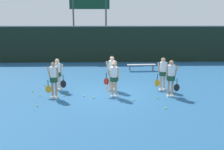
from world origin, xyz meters
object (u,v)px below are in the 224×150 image
at_px(tennis_ball_2, 37,106).
at_px(tennis_ball_6, 134,100).
at_px(player_5, 163,71).
at_px(tennis_ball_8, 94,97).
at_px(scoreboard, 90,8).
at_px(tennis_ball_11, 64,96).
at_px(player_0, 54,77).
at_px(player_1, 114,76).
at_px(player_3, 58,72).
at_px(tennis_ball_9, 84,96).
at_px(tennis_ball_5, 40,96).
at_px(tennis_ball_1, 159,85).
at_px(tennis_ball_7, 158,98).
at_px(tennis_ball_3, 32,91).
at_px(player_4, 112,70).
at_px(tennis_ball_4, 165,108).
at_px(player_2, 171,75).
at_px(tennis_ball_0, 62,87).
at_px(bench_courtside, 141,65).
at_px(tennis_ball_10, 44,85).

relative_size(tennis_ball_2, tennis_ball_6, 1.08).
relative_size(player_5, tennis_ball_8, 24.02).
height_order(scoreboard, tennis_ball_11, scoreboard).
bearing_deg(player_0, player_1, 11.81).
xyz_separation_m(player_1, player_3, (-2.80, 1.24, -0.04)).
bearing_deg(player_3, tennis_ball_9, -31.58).
bearing_deg(player_0, tennis_ball_5, 168.03).
bearing_deg(tennis_ball_2, tennis_ball_5, 99.93).
height_order(tennis_ball_1, tennis_ball_7, tennis_ball_1).
height_order(tennis_ball_3, tennis_ball_6, tennis_ball_3).
bearing_deg(tennis_ball_3, player_1, -12.94).
relative_size(player_4, tennis_ball_4, 25.74).
bearing_deg(player_2, player_5, 98.87).
relative_size(player_2, tennis_ball_7, 26.89).
relative_size(tennis_ball_0, tennis_ball_3, 0.98).
xyz_separation_m(tennis_ball_1, tennis_ball_3, (-6.63, -1.10, -0.00)).
bearing_deg(player_2, player_3, 168.05).
height_order(player_2, tennis_ball_0, player_2).
bearing_deg(tennis_ball_7, tennis_ball_5, 174.78).
relative_size(bench_courtside, tennis_ball_9, 30.19).
relative_size(tennis_ball_1, tennis_ball_11, 1.06).
xyz_separation_m(tennis_ball_6, tennis_ball_10, (-4.61, 2.71, 0.00)).
distance_m(tennis_ball_0, tennis_ball_4, 5.90).
distance_m(player_1, player_3, 3.06).
bearing_deg(scoreboard, player_2, -68.90).
relative_size(bench_courtside, tennis_ball_11, 29.87).
distance_m(player_4, tennis_ball_1, 2.94).
relative_size(tennis_ball_5, tennis_ball_6, 1.09).
relative_size(tennis_ball_2, tennis_ball_3, 1.03).
height_order(tennis_ball_5, tennis_ball_8, same).
bearing_deg(tennis_ball_3, tennis_ball_11, -25.13).
bearing_deg(player_4, player_3, -173.04).
xyz_separation_m(tennis_ball_1, tennis_ball_2, (-5.83, -3.33, -0.00)).
bearing_deg(tennis_ball_7, player_5, 70.24).
bearing_deg(player_0, player_4, 35.08).
height_order(tennis_ball_3, tennis_ball_9, tennis_ball_3).
bearing_deg(player_1, player_4, 93.06).
relative_size(player_3, tennis_ball_11, 24.47).
bearing_deg(player_3, tennis_ball_3, -158.37).
bearing_deg(player_0, bench_courtside, 60.51).
distance_m(scoreboard, tennis_ball_5, 12.03).
bearing_deg(tennis_ball_8, tennis_ball_7, -2.25).
bearing_deg(player_1, tennis_ball_0, 147.51).
height_order(bench_courtside, player_1, player_1).
relative_size(tennis_ball_4, tennis_ball_5, 0.98).
bearing_deg(tennis_ball_3, player_3, 13.50).
xyz_separation_m(bench_courtside, tennis_ball_7, (-0.11, -6.27, -0.37)).
distance_m(scoreboard, player_1, 11.86).
xyz_separation_m(player_0, tennis_ball_3, (-1.31, 1.05, -0.96)).
relative_size(player_3, tennis_ball_5, 23.28).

